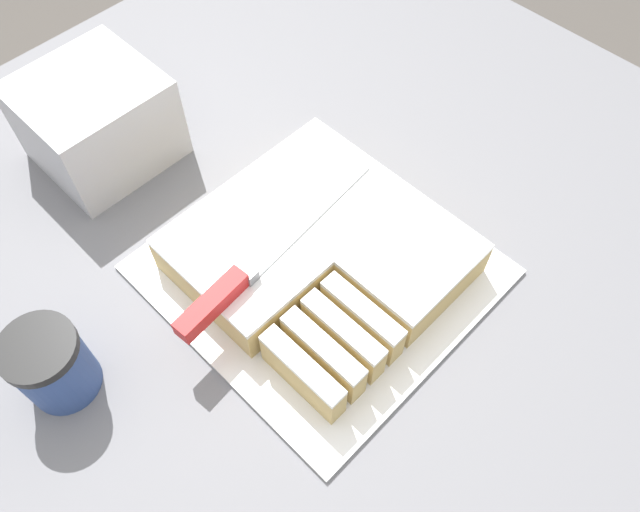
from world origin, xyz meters
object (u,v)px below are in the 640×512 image
(knife, at_px, (239,279))
(coffee_cup, at_px, (52,365))
(cake, at_px, (320,250))
(cake_board, at_px, (320,270))
(storage_box, at_px, (95,122))

(knife, height_order, coffee_cup, coffee_cup)
(cake, relative_size, coffee_cup, 3.04)
(cake, relative_size, knife, 0.93)
(cake_board, height_order, coffee_cup, coffee_cup)
(cake_board, relative_size, coffee_cup, 3.81)
(cake, height_order, knife, knife)
(cake_board, bearing_deg, storage_box, 101.72)
(storage_box, bearing_deg, cake_board, -78.28)
(cake, relative_size, storage_box, 1.72)
(cake_board, xyz_separation_m, knife, (-0.10, 0.03, 0.07))
(cake, height_order, coffee_cup, coffee_cup)
(storage_box, bearing_deg, coffee_cup, -132.46)
(cake_board, height_order, knife, knife)
(cake, bearing_deg, storage_box, 102.80)
(knife, bearing_deg, storage_box, 79.63)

